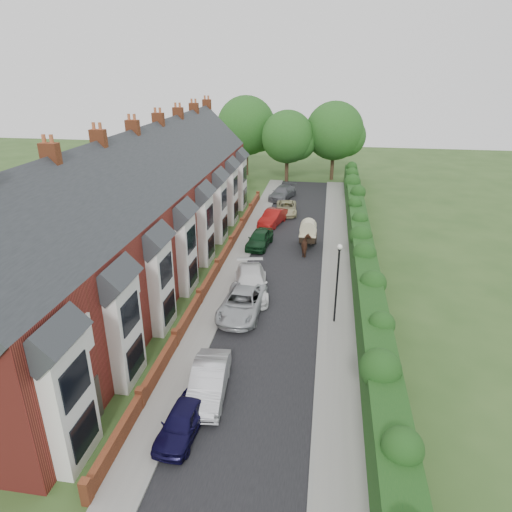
{
  "coord_description": "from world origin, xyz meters",
  "views": [
    {
      "loc": [
        2.47,
        -20.6,
        14.62
      ],
      "look_at": [
        -2.15,
        8.49,
        2.2
      ],
      "focal_mm": 32.0,
      "sensor_mm": 36.0,
      "label": 1
    }
  ],
  "objects": [
    {
      "name": "terrace_row",
      "position": [
        -10.87,
        9.98,
        4.47
      ],
      "size": [
        9.05,
        40.5,
        11.5
      ],
      "color": "maroon",
      "rests_on": "ground"
    },
    {
      "name": "tree_far_back",
      "position": [
        -8.59,
        43.08,
        6.62
      ],
      "size": [
        8.4,
        8.0,
        10.82
      ],
      "color": "#332316",
      "rests_on": "ground"
    },
    {
      "name": "horse",
      "position": [
        1.1,
        14.52,
        0.8
      ],
      "size": [
        1.03,
        1.97,
        1.6
      ],
      "primitive_type": "imported",
      "rotation": [
        0.0,
        0.0,
        3.23
      ],
      "color": "#422518",
      "rests_on": "ground"
    },
    {
      "name": "car_grey",
      "position": [
        -2.63,
        31.28,
        0.74
      ],
      "size": [
        3.26,
        5.42,
        1.47
      ],
      "primitive_type": "imported",
      "rotation": [
        0.0,
        0.0,
        -0.25
      ],
      "color": "#5B5D63",
      "rests_on": "ground"
    },
    {
      "name": "car_navy",
      "position": [
        -3.0,
        -6.2,
        0.63
      ],
      "size": [
        1.8,
        3.83,
        1.27
      ],
      "primitive_type": "imported",
      "rotation": [
        0.0,
        0.0,
        -0.08
      ],
      "color": "black",
      "rests_on": "ground"
    },
    {
      "name": "car_green",
      "position": [
        -3.0,
        15.77,
        0.74
      ],
      "size": [
        2.19,
        4.49,
        1.47
      ],
      "primitive_type": "imported",
      "rotation": [
        0.0,
        0.0,
        -0.11
      ],
      "color": "black",
      "rests_on": "ground"
    },
    {
      "name": "road",
      "position": [
        -0.5,
        11.0,
        0.01
      ],
      "size": [
        6.0,
        58.0,
        0.02
      ],
      "primitive_type": "cube",
      "color": "black",
      "rests_on": "ground"
    },
    {
      "name": "tree_far_left",
      "position": [
        -2.65,
        40.08,
        5.71
      ],
      "size": [
        7.14,
        6.8,
        9.29
      ],
      "color": "#332316",
      "rests_on": "ground"
    },
    {
      "name": "ground",
      "position": [
        0.0,
        0.0,
        0.0
      ],
      "size": [
        140.0,
        140.0,
        0.0
      ],
      "primitive_type": "plane",
      "color": "#2D4C1E",
      "rests_on": "ground"
    },
    {
      "name": "garden_wall_row",
      "position": [
        -5.35,
        10.0,
        0.46
      ],
      "size": [
        0.35,
        40.35,
        1.1
      ],
      "color": "brown",
      "rests_on": "ground"
    },
    {
      "name": "kerb_hedge_side",
      "position": [
        2.55,
        11.0,
        0.07
      ],
      "size": [
        0.18,
        58.0,
        0.13
      ],
      "primitive_type": "cube",
      "color": "gray",
      "rests_on": "ground"
    },
    {
      "name": "kerb_house_side",
      "position": [
        -3.55,
        11.0,
        0.07
      ],
      "size": [
        0.18,
        58.0,
        0.13
      ],
      "primitive_type": "cube",
      "color": "gray",
      "rests_on": "ground"
    },
    {
      "name": "car_beige",
      "position": [
        -1.62,
        25.55,
        0.63
      ],
      "size": [
        2.52,
        4.74,
        1.27
      ],
      "primitive_type": "imported",
      "rotation": [
        0.0,
        0.0,
        0.09
      ],
      "color": "#BEB689",
      "rests_on": "ground"
    },
    {
      "name": "car_white",
      "position": [
        -2.29,
        7.0,
        0.8
      ],
      "size": [
        3.26,
        5.87,
        1.61
      ],
      "primitive_type": "imported",
      "rotation": [
        0.0,
        0.0,
        0.19
      ],
      "color": "white",
      "rests_on": "ground"
    },
    {
      "name": "pavement_house_side",
      "position": [
        -4.35,
        11.0,
        0.06
      ],
      "size": [
        1.7,
        58.0,
        0.12
      ],
      "primitive_type": "cube",
      "color": "gray",
      "rests_on": "ground"
    },
    {
      "name": "hedge",
      "position": [
        5.4,
        11.0,
        1.6
      ],
      "size": [
        2.1,
        58.0,
        2.85
      ],
      "color": "#133E14",
      "rests_on": "ground"
    },
    {
      "name": "tree_far_right",
      "position": [
        3.39,
        42.08,
        6.31
      ],
      "size": [
        7.98,
        7.6,
        10.31
      ],
      "color": "#332316",
      "rests_on": "ground"
    },
    {
      "name": "pavement_hedge_side",
      "position": [
        3.6,
        11.0,
        0.06
      ],
      "size": [
        2.2,
        58.0,
        0.12
      ],
      "primitive_type": "cube",
      "color": "gray",
      "rests_on": "ground"
    },
    {
      "name": "car_red",
      "position": [
        -2.59,
        21.8,
        0.74
      ],
      "size": [
        2.62,
        4.76,
        1.49
      ],
      "primitive_type": "imported",
      "rotation": [
        0.0,
        0.0,
        -0.24
      ],
      "color": "maroon",
      "rests_on": "ground"
    },
    {
      "name": "car_silver_b",
      "position": [
        -2.36,
        4.23,
        0.75
      ],
      "size": [
        2.73,
        5.48,
        1.49
      ],
      "primitive_type": "imported",
      "rotation": [
        0.0,
        0.0,
        -0.05
      ],
      "color": "#A7ABAF",
      "rests_on": "ground"
    },
    {
      "name": "car_silver_a",
      "position": [
        -2.5,
        -3.59,
        0.75
      ],
      "size": [
        1.98,
        4.7,
        1.51
      ],
      "primitive_type": "imported",
      "rotation": [
        0.0,
        0.0,
        0.08
      ],
      "color": "#B9B9BF",
      "rests_on": "ground"
    },
    {
      "name": "lamppost",
      "position": [
        3.4,
        4.0,
        3.3
      ],
      "size": [
        0.32,
        0.32,
        5.16
      ],
      "color": "black",
      "rests_on": "ground"
    },
    {
      "name": "horse_cart",
      "position": [
        1.1,
        16.57,
        1.36
      ],
      "size": [
        1.5,
        3.31,
        2.38
      ],
      "color": "black",
      "rests_on": "ground"
    }
  ]
}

